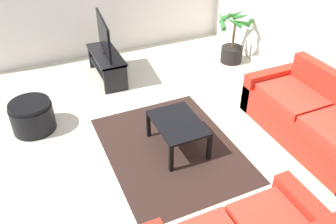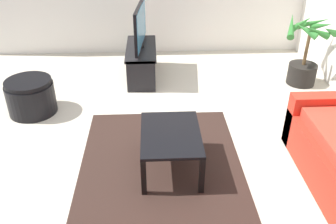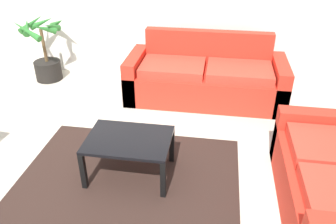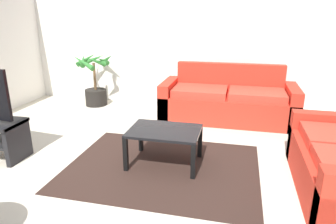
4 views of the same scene
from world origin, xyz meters
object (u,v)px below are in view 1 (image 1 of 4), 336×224
(tv_stand, at_px, (107,62))
(tv, at_px, (104,36))
(coffee_table, at_px, (178,126))
(couch_main, at_px, (317,122))
(ottoman, at_px, (32,116))
(potted_palm, at_px, (233,42))

(tv_stand, relative_size, tv, 1.02)
(tv_stand, relative_size, coffee_table, 1.34)
(couch_main, distance_m, ottoman, 4.02)
(tv_stand, height_order, ottoman, tv_stand)
(potted_palm, bearing_deg, couch_main, -5.98)
(potted_palm, distance_m, ottoman, 3.89)
(tv_stand, xyz_separation_m, ottoman, (1.03, -1.42, -0.09))
(tv_stand, bearing_deg, couch_main, 36.44)
(tv, height_order, potted_palm, tv)
(tv, relative_size, potted_palm, 1.06)
(couch_main, height_order, potted_palm, potted_palm)
(tv, xyz_separation_m, ottoman, (1.03, -1.42, -0.60))
(couch_main, bearing_deg, coffee_table, -109.41)
(tv, bearing_deg, coffee_table, 8.19)
(couch_main, bearing_deg, tv_stand, -143.56)
(couch_main, distance_m, tv_stand, 3.61)
(ottoman, bearing_deg, tv, 125.98)
(tv, relative_size, ottoman, 1.76)
(potted_palm, bearing_deg, tv, -98.52)
(tv, bearing_deg, tv_stand, -95.63)
(couch_main, bearing_deg, ottoman, -117.75)
(couch_main, distance_m, coffee_table, 1.93)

